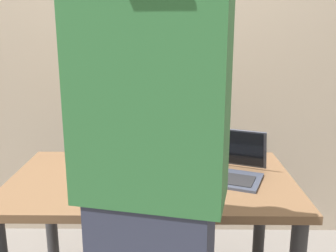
# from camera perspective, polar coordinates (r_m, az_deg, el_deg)

# --- Properties ---
(desk) EXTENTS (1.32, 0.76, 0.75)m
(desk) POSITION_cam_1_polar(r_m,az_deg,el_deg) (1.88, -2.41, -10.81)
(desk) COLOR brown
(desk) RESTS_ON ground
(laptop) EXTENTS (0.42, 0.40, 0.21)m
(laptop) POSITION_cam_1_polar(r_m,az_deg,el_deg) (1.87, 8.72, -5.77)
(laptop) COLOR #383D4C
(laptop) RESTS_ON desk
(beer_bottle_dark) EXTENTS (0.07, 0.07, 0.31)m
(beer_bottle_dark) POSITION_cam_1_polar(r_m,az_deg,el_deg) (1.96, -9.22, -2.72)
(beer_bottle_dark) COLOR #333333
(beer_bottle_dark) RESTS_ON desk
(beer_bottle_brown) EXTENTS (0.07, 0.07, 0.33)m
(beer_bottle_brown) POSITION_cam_1_polar(r_m,az_deg,el_deg) (1.87, -6.62, -3.05)
(beer_bottle_brown) COLOR #1E5123
(beer_bottle_brown) RESTS_ON desk
(beer_bottle_amber) EXTENTS (0.07, 0.07, 0.31)m
(beer_bottle_amber) POSITION_cam_1_polar(r_m,az_deg,el_deg) (1.87, -9.77, -3.43)
(beer_bottle_amber) COLOR #472B14
(beer_bottle_amber) RESTS_ON desk
(beer_bottle_green) EXTENTS (0.06, 0.06, 0.29)m
(beer_bottle_green) POSITION_cam_1_polar(r_m,az_deg,el_deg) (1.94, -5.48, -3.12)
(beer_bottle_green) COLOR brown
(beer_bottle_green) RESTS_ON desk
(person_figure) EXTENTS (0.49, 0.34, 1.75)m
(person_figure) POSITION_cam_1_polar(r_m,az_deg,el_deg) (1.25, -2.37, -12.16)
(person_figure) COLOR #2D3347
(person_figure) RESTS_ON ground
(coffee_mug) EXTENTS (0.12, 0.09, 0.09)m
(coffee_mug) POSITION_cam_1_polar(r_m,az_deg,el_deg) (2.12, 8.53, -3.35)
(coffee_mug) COLOR white
(coffee_mug) RESTS_ON desk
(back_wall) EXTENTS (6.00, 0.10, 2.60)m
(back_wall) POSITION_cam_1_polar(r_m,az_deg,el_deg) (2.60, -1.54, 11.50)
(back_wall) COLOR tan
(back_wall) RESTS_ON ground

